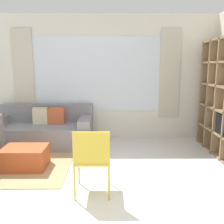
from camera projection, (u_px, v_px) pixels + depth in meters
ground_plane at (84, 214)px, 2.78m from camera, size 16.00×16.00×0.00m
wall_back at (97, 78)px, 5.47m from camera, size 6.34×0.11×2.70m
area_rug at (11, 164)px, 4.18m from camera, size 2.01×1.77×0.01m
couch_main at (43, 131)px, 5.15m from camera, size 2.02×0.93×0.80m
ottoman at (24, 158)px, 3.98m from camera, size 0.71×0.52×0.35m
folding_chair at (92, 156)px, 3.08m from camera, size 0.44×0.46×0.86m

